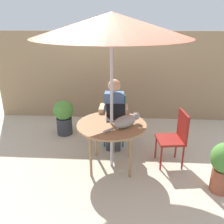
# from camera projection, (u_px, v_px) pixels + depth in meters

# --- Properties ---
(ground_plane) EXTENTS (14.00, 14.00, 0.00)m
(ground_plane) POSITION_uv_depth(u_px,v_px,m) (112.00, 165.00, 3.86)
(ground_plane) COLOR beige
(fence_back) EXTENTS (5.49, 0.08, 1.96)m
(fence_back) POSITION_uv_depth(u_px,v_px,m) (117.00, 77.00, 5.39)
(fence_back) COLOR #937756
(fence_back) RESTS_ON ground
(patio_table) EXTENTS (1.04, 1.04, 0.73)m
(patio_table) POSITION_uv_depth(u_px,v_px,m) (112.00, 127.00, 3.62)
(patio_table) COLOR #9E754C
(patio_table) RESTS_ON ground
(patio_umbrella) EXTENTS (2.10, 2.10, 2.28)m
(patio_umbrella) POSITION_uv_depth(u_px,v_px,m) (112.00, 25.00, 3.09)
(patio_umbrella) COLOR #B7B7BC
(patio_umbrella) RESTS_ON ground
(chair_occupied) EXTENTS (0.40, 0.40, 0.89)m
(chair_occupied) POSITION_uv_depth(u_px,v_px,m) (114.00, 115.00, 4.47)
(chair_occupied) COLOR #1E606B
(chair_occupied) RESTS_ON ground
(chair_empty) EXTENTS (0.45, 0.45, 0.89)m
(chair_empty) POSITION_uv_depth(u_px,v_px,m) (176.00, 134.00, 3.73)
(chair_empty) COLOR maroon
(chair_empty) RESTS_ON ground
(person_seated) EXTENTS (0.48, 0.48, 1.23)m
(person_seated) POSITION_uv_depth(u_px,v_px,m) (114.00, 110.00, 4.26)
(person_seated) COLOR #4C72A5
(person_seated) RESTS_ON ground
(laptop) EXTENTS (0.32, 0.27, 0.21)m
(laptop) POSITION_uv_depth(u_px,v_px,m) (116.00, 114.00, 3.78)
(laptop) COLOR black
(laptop) RESTS_ON patio_table
(cat) EXTENTS (0.51, 0.47, 0.17)m
(cat) POSITION_uv_depth(u_px,v_px,m) (126.00, 121.00, 3.48)
(cat) COLOR gray
(cat) RESTS_ON patio_table
(potted_plant_near_fence) EXTENTS (0.36, 0.36, 0.72)m
(potted_plant_near_fence) POSITION_uv_depth(u_px,v_px,m) (224.00, 165.00, 3.16)
(potted_plant_near_fence) COLOR #9E5138
(potted_plant_near_fence) RESTS_ON ground
(potted_plant_by_chair) EXTENTS (0.40, 0.40, 0.70)m
(potted_plant_by_chair) POSITION_uv_depth(u_px,v_px,m) (64.00, 116.00, 4.78)
(potted_plant_by_chair) COLOR #33383D
(potted_plant_by_chair) RESTS_ON ground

